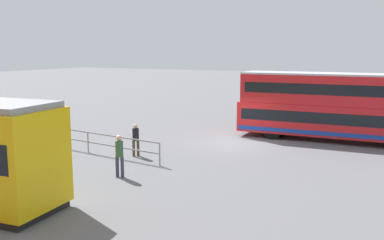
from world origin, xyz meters
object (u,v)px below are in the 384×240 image
Objects in this scene: pedestrian_near_railing at (136,138)px; pedestrian_crossing at (119,153)px; info_sign at (12,114)px; double_decker_bus at (339,107)px.

pedestrian_near_railing is 3.62m from pedestrian_crossing.
info_sign is at bearing 5.98° from pedestrian_near_railing.
pedestrian_near_railing is 0.66× the size of info_sign.
double_decker_bus is at bearing -150.09° from info_sign.
pedestrian_near_railing is at bearing 45.16° from double_decker_bus.
double_decker_bus is 6.49× the size of pedestrian_crossing.
pedestrian_crossing is at bearing 59.53° from double_decker_bus.
pedestrian_crossing is (-1.45, 3.32, 0.10)m from pedestrian_near_railing.
pedestrian_crossing is at bearing 113.58° from pedestrian_near_railing.
info_sign is at bearing -15.54° from pedestrian_crossing.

